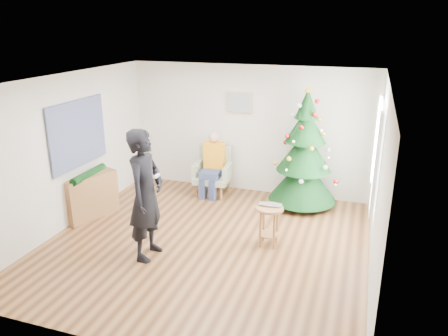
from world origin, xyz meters
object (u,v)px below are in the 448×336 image
(standing_man, at_px, (146,195))
(console, at_px, (91,196))
(armchair, at_px, (213,177))
(christmas_tree, at_px, (304,153))
(stool, at_px, (269,226))

(standing_man, bearing_deg, console, 60.58)
(armchair, bearing_deg, standing_man, -95.85)
(christmas_tree, height_order, armchair, christmas_tree)
(armchair, distance_m, standing_man, 2.76)
(christmas_tree, relative_size, armchair, 2.37)
(stool, height_order, console, console)
(christmas_tree, distance_m, stool, 1.93)
(stool, relative_size, armchair, 0.67)
(stool, height_order, armchair, armchair)
(standing_man, bearing_deg, stool, -62.07)
(standing_man, height_order, console, standing_man)
(christmas_tree, distance_m, armchair, 1.96)
(console, bearing_deg, standing_man, -9.52)
(armchair, height_order, console, armchair)
(stool, bearing_deg, armchair, 131.39)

